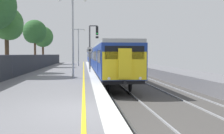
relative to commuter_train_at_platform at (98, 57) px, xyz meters
name	(u,v)px	position (x,y,z in m)	size (l,w,h in m)	color
ground	(177,127)	(0.54, -38.28, -1.88)	(17.40, 110.00, 1.21)	slate
commuter_train_at_platform	(98,57)	(0.00, 0.00, 0.00)	(2.83, 61.60, 3.81)	navy
signal_gantry	(92,42)	(-1.47, -15.31, 1.88)	(1.10, 0.24, 5.03)	#47474C
speed_limit_sign	(90,56)	(-1.85, -20.17, 0.29)	(0.59, 0.08, 2.42)	#59595B
platform_lamp_mid	(73,31)	(-3.20, -27.06, 2.12)	(2.00, 0.20, 5.75)	#93999E
platform_lamp_far	(78,44)	(-3.20, -6.38, 1.97)	(2.00, 0.20, 5.47)	#93999E
background_tree_centre	(34,33)	(-9.00, -9.37, 3.35)	(3.13, 3.13, 6.31)	#473323
background_tree_right	(43,37)	(-9.24, 0.72, 3.35)	(3.52, 3.52, 6.48)	#473323
background_tree_back	(7,25)	(-9.41, -20.62, 3.18)	(3.11, 3.14, 6.14)	#473323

